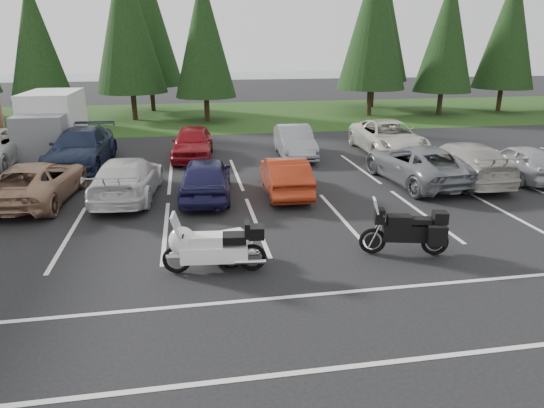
{
  "coord_description": "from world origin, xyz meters",
  "views": [
    {
      "loc": [
        -1.4,
        -12.59,
        5.25
      ],
      "look_at": [
        0.72,
        -0.5,
        1.13
      ],
      "focal_mm": 32.0,
      "sensor_mm": 36.0,
      "label": 1
    }
  ],
  "objects_px": {
    "car_near_3": "(127,178)",
    "car_near_6": "(417,164)",
    "box_truck": "(50,124)",
    "cargo_trailer": "(226,248)",
    "car_far_1": "(81,148)",
    "car_far_3": "(295,142)",
    "car_near_7": "(461,162)",
    "car_near_5": "(285,175)",
    "car_far_2": "(193,143)",
    "touring_motorcycle": "(214,243)",
    "car_near_2": "(37,182)",
    "adventure_motorcycle": "(405,227)",
    "car_far_4": "(388,137)",
    "car_near_8": "(521,162)",
    "car_near_4": "(206,177)"
  },
  "relations": [
    {
      "from": "car_near_3",
      "to": "car_near_6",
      "type": "relative_size",
      "value": 0.93
    },
    {
      "from": "box_truck",
      "to": "car_near_3",
      "type": "distance_m",
      "value": 9.24
    },
    {
      "from": "cargo_trailer",
      "to": "car_far_1",
      "type": "bearing_deg",
      "value": 100.94
    },
    {
      "from": "car_far_1",
      "to": "car_far_3",
      "type": "relative_size",
      "value": 1.26
    },
    {
      "from": "car_near_7",
      "to": "cargo_trailer",
      "type": "relative_size",
      "value": 3.48
    },
    {
      "from": "car_near_5",
      "to": "car_far_2",
      "type": "height_order",
      "value": "car_far_2"
    },
    {
      "from": "car_far_1",
      "to": "touring_motorcycle",
      "type": "relative_size",
      "value": 2.04
    },
    {
      "from": "car_near_2",
      "to": "car_near_7",
      "type": "relative_size",
      "value": 0.94
    },
    {
      "from": "touring_motorcycle",
      "to": "adventure_motorcycle",
      "type": "xyz_separation_m",
      "value": [
        4.87,
        0.18,
        0.01
      ]
    },
    {
      "from": "car_far_4",
      "to": "car_near_8",
      "type": "bearing_deg",
      "value": -55.31
    },
    {
      "from": "car_far_1",
      "to": "adventure_motorcycle",
      "type": "xyz_separation_m",
      "value": [
        10.01,
        -11.36,
        -0.04
      ]
    },
    {
      "from": "car_far_1",
      "to": "cargo_trailer",
      "type": "height_order",
      "value": "car_far_1"
    },
    {
      "from": "car_near_7",
      "to": "car_far_2",
      "type": "relative_size",
      "value": 1.19
    },
    {
      "from": "box_truck",
      "to": "car_near_2",
      "type": "xyz_separation_m",
      "value": [
        1.41,
        -7.99,
        -0.75
      ]
    },
    {
      "from": "car_far_3",
      "to": "cargo_trailer",
      "type": "height_order",
      "value": "car_far_3"
    },
    {
      "from": "car_near_5",
      "to": "car_far_4",
      "type": "relative_size",
      "value": 0.72
    },
    {
      "from": "box_truck",
      "to": "touring_motorcycle",
      "type": "height_order",
      "value": "box_truck"
    },
    {
      "from": "car_near_2",
      "to": "car_near_7",
      "type": "height_order",
      "value": "car_near_7"
    },
    {
      "from": "car_near_5",
      "to": "car_near_3",
      "type": "bearing_deg",
      "value": -2.19
    },
    {
      "from": "adventure_motorcycle",
      "to": "car_near_7",
      "type": "bearing_deg",
      "value": 63.33
    },
    {
      "from": "car_near_4",
      "to": "car_near_6",
      "type": "distance_m",
      "value": 8.21
    },
    {
      "from": "car_near_5",
      "to": "car_far_2",
      "type": "distance_m",
      "value": 6.97
    },
    {
      "from": "car_far_4",
      "to": "cargo_trailer",
      "type": "xyz_separation_m",
      "value": [
        -8.9,
        -11.06,
        -0.43
      ]
    },
    {
      "from": "car_near_7",
      "to": "car_far_2",
      "type": "height_order",
      "value": "car_near_7"
    },
    {
      "from": "car_near_4",
      "to": "car_near_7",
      "type": "height_order",
      "value": "car_near_7"
    },
    {
      "from": "car_near_4",
      "to": "box_truck",
      "type": "bearing_deg",
      "value": -45.3
    },
    {
      "from": "car_near_6",
      "to": "car_far_1",
      "type": "xyz_separation_m",
      "value": [
        -13.4,
        5.06,
        0.07
      ]
    },
    {
      "from": "car_far_4",
      "to": "cargo_trailer",
      "type": "relative_size",
      "value": 3.69
    },
    {
      "from": "car_near_2",
      "to": "box_truck",
      "type": "bearing_deg",
      "value": -74.85
    },
    {
      "from": "car_near_8",
      "to": "car_far_1",
      "type": "height_order",
      "value": "car_far_1"
    },
    {
      "from": "car_far_4",
      "to": "car_far_1",
      "type": "bearing_deg",
      "value": -177.4
    },
    {
      "from": "car_near_3",
      "to": "car_far_4",
      "type": "xyz_separation_m",
      "value": [
        11.87,
        5.22,
        0.07
      ]
    },
    {
      "from": "car_far_1",
      "to": "cargo_trailer",
      "type": "bearing_deg",
      "value": -59.09
    },
    {
      "from": "box_truck",
      "to": "car_near_2",
      "type": "distance_m",
      "value": 8.15
    },
    {
      "from": "car_near_3",
      "to": "car_near_2",
      "type": "bearing_deg",
      "value": 3.37
    },
    {
      "from": "car_far_2",
      "to": "car_near_6",
      "type": "bearing_deg",
      "value": -28.72
    },
    {
      "from": "car_near_7",
      "to": "car_near_6",
      "type": "bearing_deg",
      "value": -0.74
    },
    {
      "from": "car_near_7",
      "to": "adventure_motorcycle",
      "type": "relative_size",
      "value": 2.11
    },
    {
      "from": "box_truck",
      "to": "car_near_4",
      "type": "xyz_separation_m",
      "value": [
        7.13,
        -8.55,
        -0.71
      ]
    },
    {
      "from": "box_truck",
      "to": "adventure_motorcycle",
      "type": "relative_size",
      "value": 2.22
    },
    {
      "from": "car_near_4",
      "to": "car_near_6",
      "type": "xyz_separation_m",
      "value": [
        8.19,
        0.54,
        0.0
      ]
    },
    {
      "from": "car_near_6",
      "to": "touring_motorcycle",
      "type": "xyz_separation_m",
      "value": [
        -8.26,
        -6.48,
        0.02
      ]
    },
    {
      "from": "car_near_8",
      "to": "touring_motorcycle",
      "type": "relative_size",
      "value": 1.5
    },
    {
      "from": "car_near_6",
      "to": "car_near_5",
      "type": "bearing_deg",
      "value": 1.39
    },
    {
      "from": "car_far_1",
      "to": "car_far_3",
      "type": "bearing_deg",
      "value": 5.45
    },
    {
      "from": "box_truck",
      "to": "car_near_6",
      "type": "relative_size",
      "value": 1.05
    },
    {
      "from": "car_near_5",
      "to": "adventure_motorcycle",
      "type": "xyz_separation_m",
      "value": [
        1.96,
        -5.75,
        0.09
      ]
    },
    {
      "from": "car_far_3",
      "to": "adventure_motorcycle",
      "type": "bearing_deg",
      "value": -85.18
    },
    {
      "from": "car_far_2",
      "to": "car_near_4",
      "type": "bearing_deg",
      "value": -82.06
    },
    {
      "from": "car_far_4",
      "to": "cargo_trailer",
      "type": "bearing_deg",
      "value": -126.57
    }
  ]
}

